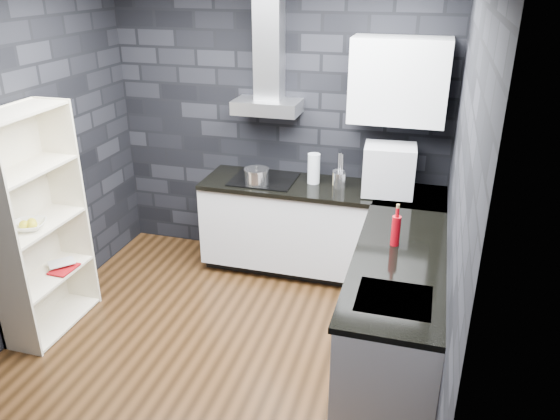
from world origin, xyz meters
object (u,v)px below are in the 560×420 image
at_px(glass_vase, 314,169).
at_px(appliance_garage, 389,170).
at_px(storage_jar, 338,179).
at_px(bookshelf, 37,225).
at_px(red_bottle, 396,231).
at_px(utensil_crock, 340,180).
at_px(fruit_bowl, 29,225).
at_px(pot, 257,177).

xyz_separation_m(glass_vase, appliance_garage, (0.68, -0.10, 0.09)).
bearing_deg(appliance_garage, storage_jar, 162.06).
bearing_deg(bookshelf, red_bottle, 3.66).
xyz_separation_m(glass_vase, bookshelf, (-1.83, -1.48, -0.14)).
bearing_deg(utensil_crock, appliance_garage, -6.06).
relative_size(utensil_crock, appliance_garage, 0.33).
bearing_deg(glass_vase, bookshelf, -141.08).
xyz_separation_m(appliance_garage, fruit_bowl, (-2.51, -1.46, -0.19)).
relative_size(utensil_crock, fruit_bowl, 0.59).
bearing_deg(utensil_crock, glass_vase, 168.12).
bearing_deg(storage_jar, bookshelf, -144.06).
distance_m(pot, bookshelf, 1.86).
xyz_separation_m(red_bottle, bookshelf, (-2.66, -0.43, -0.11)).
distance_m(red_bottle, fruit_bowl, 2.71).
distance_m(glass_vase, fruit_bowl, 2.41).
height_order(appliance_garage, bookshelf, bookshelf).
bearing_deg(red_bottle, storage_jar, 119.55).
bearing_deg(storage_jar, fruit_bowl, -142.65).
distance_m(storage_jar, red_bottle, 1.22).
distance_m(storage_jar, appliance_garage, 0.49).
xyz_separation_m(utensil_crock, bookshelf, (-2.08, -1.43, -0.07)).
relative_size(pot, red_bottle, 0.99).
bearing_deg(glass_vase, pot, -158.14).
xyz_separation_m(storage_jar, bookshelf, (-2.06, -1.49, -0.06)).
distance_m(pot, red_bottle, 1.57).
height_order(pot, red_bottle, red_bottle).
xyz_separation_m(pot, utensil_crock, (0.74, 0.14, -0.01)).
relative_size(pot, glass_vase, 0.78).
bearing_deg(glass_vase, utensil_crock, -11.88).
xyz_separation_m(glass_vase, red_bottle, (0.83, -1.05, -0.03)).
height_order(glass_vase, appliance_garage, appliance_garage).
distance_m(pot, utensil_crock, 0.75).
distance_m(pot, glass_vase, 0.53).
bearing_deg(appliance_garage, utensil_crock, 169.68).
bearing_deg(bookshelf, pot, 38.17).
relative_size(storage_jar, bookshelf, 0.07).
bearing_deg(appliance_garage, fruit_bowl, -154.08).
relative_size(utensil_crock, red_bottle, 0.64).
bearing_deg(fruit_bowl, glass_vase, 40.38).
height_order(pot, utensil_crock, same).
relative_size(pot, storage_jar, 1.80).
height_order(pot, bookshelf, bookshelf).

